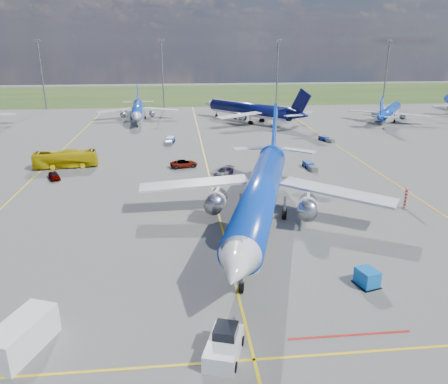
{
  "coord_description": "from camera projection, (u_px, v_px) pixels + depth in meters",
  "views": [
    {
      "loc": [
        -4.87,
        -45.77,
        22.08
      ],
      "look_at": [
        0.47,
        6.08,
        4.0
      ],
      "focal_mm": 35.0,
      "sensor_mm": 36.0,
      "label": 1
    }
  ],
  "objects": [
    {
      "name": "service_car_b",
      "position": [
        184.0,
        164.0,
        80.4
      ],
      "size": [
        5.41,
        3.46,
        1.39
      ],
      "primitive_type": "imported",
      "rotation": [
        0.0,
        0.0,
        1.82
      ],
      "color": "#999999",
      "rests_on": "ground"
    },
    {
      "name": "floodlight_masts",
      "position": [
        221.0,
        70.0,
        150.95
      ],
      "size": [
        202.2,
        0.5,
        22.7
      ],
      "color": "slate",
      "rests_on": "ground"
    },
    {
      "name": "bg_jet_n",
      "position": [
        249.0,
        122.0,
        125.3
      ],
      "size": [
        48.92,
        50.02,
        10.44
      ],
      "primitive_type": null,
      "rotation": [
        0.0,
        0.0,
        3.84
      ],
      "color": "#070C42",
      "rests_on": "ground"
    },
    {
      "name": "uld_container",
      "position": [
        367.0,
        277.0,
        41.43
      ],
      "size": [
        2.13,
        2.42,
        1.64
      ],
      "primitive_type": "cube",
      "rotation": [
        0.0,
        0.0,
        0.27
      ],
      "color": "blue",
      "rests_on": "ground"
    },
    {
      "name": "service_car_c",
      "position": [
        224.0,
        172.0,
        75.43
      ],
      "size": [
        4.29,
        4.64,
        1.31
      ],
      "primitive_type": "imported",
      "rotation": [
        0.0,
        0.0,
        -0.69
      ],
      "color": "#999999",
      "rests_on": "ground"
    },
    {
      "name": "service_van",
      "position": [
        22.0,
        336.0,
        32.55
      ],
      "size": [
        4.41,
        6.24,
        2.51
      ],
      "primitive_type": "cube",
      "rotation": [
        0.0,
        0.0,
        -0.37
      ],
      "color": "white",
      "rests_on": "ground"
    },
    {
      "name": "baggage_tug_e",
      "position": [
        326.0,
        139.0,
        101.37
      ],
      "size": [
        2.78,
        4.57,
        1.0
      ],
      "rotation": [
        0.0,
        0.0,
        0.39
      ],
      "color": "navy",
      "rests_on": "ground"
    },
    {
      "name": "grass_strip",
      "position": [
        189.0,
        94.0,
        191.69
      ],
      "size": [
        400.0,
        80.0,
        0.01
      ],
      "primitive_type": "cube",
      "color": "#2D4719",
      "rests_on": "ground"
    },
    {
      "name": "bg_jet_nnw",
      "position": [
        138.0,
        120.0,
        128.0
      ],
      "size": [
        27.65,
        35.08,
        8.77
      ],
      "primitive_type": null,
      "rotation": [
        0.0,
        0.0,
        0.07
      ],
      "color": "blue",
      "rests_on": "ground"
    },
    {
      "name": "apron_bus",
      "position": [
        65.0,
        159.0,
        79.93
      ],
      "size": [
        11.63,
        3.99,
        3.18
      ],
      "primitive_type": "imported",
      "rotation": [
        0.0,
        0.0,
        1.69
      ],
      "color": "gold",
      "rests_on": "ground"
    },
    {
      "name": "bg_jet_ne",
      "position": [
        388.0,
        121.0,
        127.27
      ],
      "size": [
        38.2,
        40.0,
        8.34
      ],
      "primitive_type": null,
      "rotation": [
        0.0,
        0.0,
        2.52
      ],
      "color": "blue",
      "rests_on": "ground"
    },
    {
      "name": "pushback_tug",
      "position": [
        224.0,
        345.0,
        32.22
      ],
      "size": [
        3.52,
        6.23,
        2.08
      ],
      "rotation": [
        0.0,
        0.0,
        -0.31
      ],
      "color": "silver",
      "rests_on": "ground"
    },
    {
      "name": "baggage_tug_w",
      "position": [
        310.0,
        166.0,
        79.58
      ],
      "size": [
        1.61,
        4.85,
        1.07
      ],
      "rotation": [
        0.0,
        0.0,
        0.07
      ],
      "color": "#184194",
      "rests_on": "ground"
    },
    {
      "name": "taxiway_lines",
      "position": [
        210.0,
        173.0,
        76.77
      ],
      "size": [
        60.25,
        160.0,
        0.02
      ],
      "color": "yellow",
      "rests_on": "ground"
    },
    {
      "name": "baggage_tug_c",
      "position": [
        170.0,
        141.0,
        99.0
      ],
      "size": [
        2.12,
        5.72,
        1.25
      ],
      "rotation": [
        0.0,
        0.0,
        -0.12
      ],
      "color": "#193C98",
      "rests_on": "ground"
    },
    {
      "name": "warning_post",
      "position": [
        406.0,
        198.0,
        60.27
      ],
      "size": [
        0.5,
        0.5,
        3.0
      ],
      "primitive_type": "cylinder",
      "color": "red",
      "rests_on": "ground"
    },
    {
      "name": "main_airliner",
      "position": [
        260.0,
        226.0,
        55.0
      ],
      "size": [
        47.58,
        55.09,
        12.27
      ],
      "primitive_type": null,
      "rotation": [
        0.0,
        0.0,
        -0.29
      ],
      "color": "blue",
      "rests_on": "ground"
    },
    {
      "name": "service_car_a",
      "position": [
        54.0,
        176.0,
        73.38
      ],
      "size": [
        2.94,
        4.07,
        1.29
      ],
      "primitive_type": "imported",
      "rotation": [
        0.0,
        0.0,
        0.42
      ],
      "color": "#999999",
      "rests_on": "ground"
    },
    {
      "name": "ground",
      "position": [
        225.0,
        242.0,
        50.72
      ],
      "size": [
        400.0,
        400.0,
        0.0
      ],
      "primitive_type": "plane",
      "color": "#51514F",
      "rests_on": "ground"
    }
  ]
}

